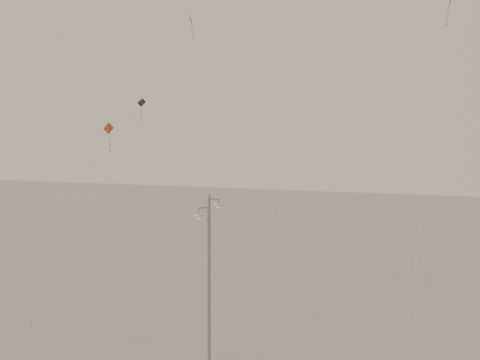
# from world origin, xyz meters

# --- Properties ---
(street_lamp) EXTENTS (1.48, 1.02, 9.84)m
(street_lamp) POSITION_xyz_m (0.91, -0.49, 5.24)
(street_lamp) COLOR gray
(street_lamp) RESTS_ON ground
(kite_1) EXTENTS (0.51, 11.64, 22.13)m
(kite_1) POSITION_xyz_m (-5.38, 10.56, 16.19)
(kite_1) COLOR black
(kite_1) RESTS_ON ground
(kite_3) EXTENTS (4.05, 6.97, 13.68)m
(kite_3) POSITION_xyz_m (-6.62, -0.34, 10.47)
(kite_3) COLOR maroon
(kite_3) RESTS_ON ground
(kite_4) EXTENTS (3.03, 14.46, 22.63)m
(kite_4) POSITION_xyz_m (13.12, 11.47, 16.52)
(kite_4) COLOR black
(kite_4) RESTS_ON ground
(kite_5) EXTENTS (7.97, 4.92, 28.64)m
(kite_5) POSITION_xyz_m (-0.59, 16.51, 22.77)
(kite_5) COLOR #975619
(kite_5) RESTS_ON ground
(kite_6) EXTENTS (9.08, 10.40, 15.71)m
(kite_6) POSITION_xyz_m (-12.01, 11.37, 11.79)
(kite_6) COLOR black
(kite_6) RESTS_ON ground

